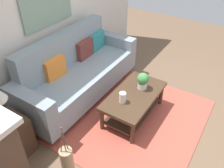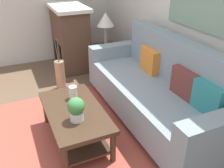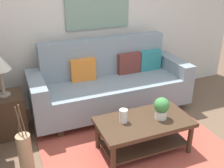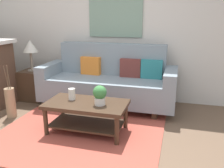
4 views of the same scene
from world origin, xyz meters
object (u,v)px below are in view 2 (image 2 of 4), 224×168
Objects in this scene: coffee_table at (75,118)px; side_table at (106,62)px; potted_plant_tabletop at (76,109)px; floor_vase at (60,75)px; throw_pillow_teal at (209,98)px; fireplace at (70,37)px; tabletop_vase at (73,92)px; table_lamp at (106,21)px; throw_pillow_maroon at (185,83)px; throw_pillow_orange at (150,60)px; couch at (156,90)px.

side_table is (-1.47, 1.00, -0.03)m from coffee_table.
potted_plant_tabletop reaches higher than floor_vase.
coffee_table is at bearing -121.41° from throw_pillow_teal.
fireplace is (-2.14, 0.56, 0.27)m from coffee_table.
table_lamp is at bearing 142.68° from tabletop_vase.
side_table is (-1.83, -0.19, -0.40)m from throw_pillow_maroon.
throw_pillow_orange reaches higher than tabletop_vase.
throw_pillow_teal is 0.31× the size of fireplace.
throw_pillow_teal is 2.93m from fireplace.
couch is at bearing 90.29° from coffee_table.
fireplace reaches higher than tabletop_vase.
fireplace reaches higher than floor_vase.
tabletop_vase is at bearing -37.32° from side_table.
table_lamp is (-2.20, -0.19, 0.31)m from throw_pillow_teal.
tabletop_vase is (-0.60, -1.13, -0.17)m from throw_pillow_maroon.
couch is at bearing 2.58° from table_lamp.
potted_plant_tabletop is at bearing -6.60° from floor_vase.
side_table is (-1.67, 1.03, -0.29)m from potted_plant_tabletop.
throw_pillow_maroon is 2.58m from fireplace.
table_lamp is 0.49× the size of fireplace.
table_lamp is (-1.47, 1.00, 0.68)m from coffee_table.
tabletop_vase is 0.28× the size of table_lamp.
throw_pillow_maroon and throw_pillow_teal have the same top height.
tabletop_vase is at bearing -83.27° from throw_pillow_orange.
throw_pillow_orange is 1.16m from table_lamp.
throw_pillow_orange is 1.00× the size of throw_pillow_maroon.
couch is 1.03m from tabletop_vase.
fireplace reaches higher than couch.
side_table is 0.71m from table_lamp.
throw_pillow_orange is (-0.37, 0.12, 0.25)m from couch.
throw_pillow_orange is 2.28× the size of tabletop_vase.
fireplace is at bearing -167.60° from throw_pillow_teal.
side_table is 0.86m from fireplace.
coffee_table is at bearing -14.71° from fireplace.
throw_pillow_orange is at bearing 115.17° from potted_plant_tabletop.
throw_pillow_maroon is 2.04m from floor_vase.
throw_pillow_maroon reaches higher than tabletop_vase.
table_lamp is (-1.46, -0.07, 0.56)m from couch.
potted_plant_tabletop is at bearing -97.43° from throw_pillow_maroon.
throw_pillow_orange is 1.30m from coffee_table.
coffee_table is at bearing -106.86° from throw_pillow_maroon.
coffee_table is 2.23m from fireplace.
table_lamp is at bearing -175.03° from throw_pillow_teal.
tabletop_vase is 0.28× the size of side_table.
table_lamp is at bearing 90.00° from side_table.
potted_plant_tabletop is at bearing -113.30° from throw_pillow_teal.
tabletop_vase is at bearing -130.54° from throw_pillow_teal.
floor_vase is at bearing 175.47° from tabletop_vase.
potted_plant_tabletop is 2.41m from fireplace.
throw_pillow_maroon is 1.00× the size of throw_pillow_teal.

